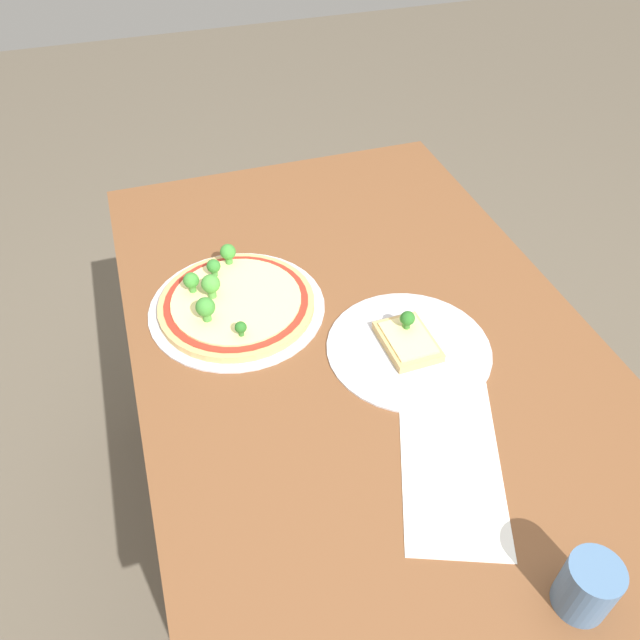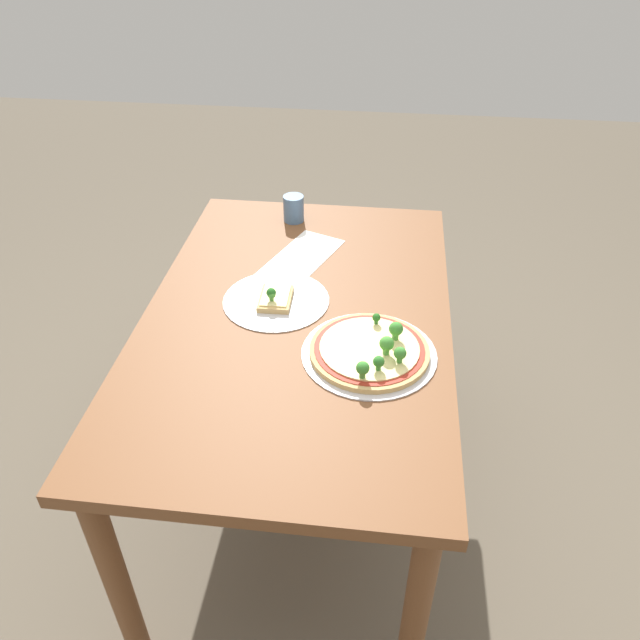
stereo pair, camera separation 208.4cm
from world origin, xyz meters
name	(u,v)px [view 2 (the right image)]	position (x,y,z in m)	size (l,w,h in m)	color
ground_plane	(302,494)	(0.00, 0.00, 0.00)	(8.00, 8.00, 0.00)	brown
dining_table	(298,342)	(0.00, 0.00, 0.67)	(1.31, 0.82, 0.77)	brown
pizza_tray_whole	(371,351)	(0.15, 0.21, 0.78)	(0.34, 0.34, 0.07)	silver
pizza_tray_slice	(276,299)	(-0.05, -0.07, 0.78)	(0.29, 0.29, 0.06)	silver
drinking_cup	(294,208)	(-0.52, -0.09, 0.81)	(0.07, 0.07, 0.09)	#4C7099
paper_menu	(301,258)	(-0.28, -0.03, 0.77)	(0.32, 0.15, 0.00)	white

